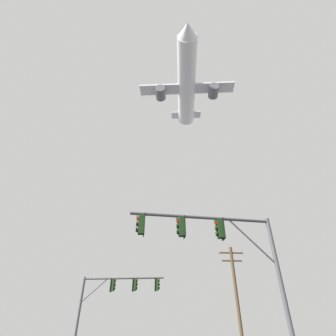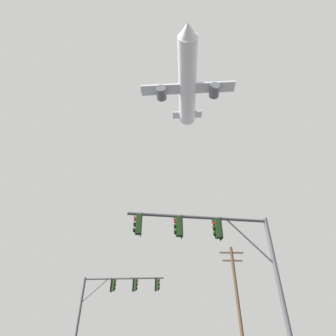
{
  "view_description": "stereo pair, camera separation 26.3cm",
  "coord_description": "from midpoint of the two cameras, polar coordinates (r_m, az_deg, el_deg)",
  "views": [
    {
      "loc": [
        -0.03,
        -5.21,
        1.45
      ],
      "look_at": [
        1.08,
        17.06,
        15.84
      ],
      "focal_mm": 27.52,
      "sensor_mm": 36.0,
      "label": 1
    },
    {
      "loc": [
        0.23,
        -5.22,
        1.45
      ],
      "look_at": [
        1.08,
        17.06,
        15.84
      ],
      "focal_mm": 27.52,
      "sensor_mm": 36.0,
      "label": 2
    }
  ],
  "objects": [
    {
      "name": "utility_pole",
      "position": [
        24.83,
        15.28,
        -25.07
      ],
      "size": [
        2.2,
        0.28,
        8.18
      ],
      "color": "brown",
      "rests_on": "ground"
    },
    {
      "name": "signal_pole_far",
      "position": [
        24.05,
        -11.21,
        -25.37
      ],
      "size": [
        6.85,
        1.13,
        5.56
      ],
      "color": "#4C4C51",
      "rests_on": "ground"
    },
    {
      "name": "signal_pole_near",
      "position": [
        12.71,
        11.17,
        -16.14
      ],
      "size": [
        6.99,
        1.01,
        6.39
      ],
      "color": "#4C4C51",
      "rests_on": "ground"
    },
    {
      "name": "airplane",
      "position": [
        59.65,
        4.47,
        17.94
      ],
      "size": [
        20.82,
        26.95,
        7.34
      ],
      "color": "white"
    }
  ]
}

